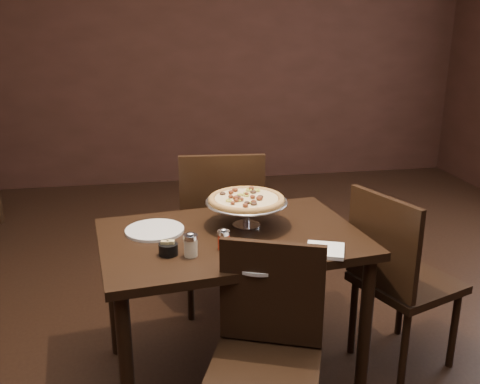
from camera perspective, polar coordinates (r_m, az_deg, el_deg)
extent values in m
cube|color=black|center=(2.78, 0.62, -19.74)|extent=(6.00, 7.00, 0.02)
cube|color=black|center=(5.69, -6.19, 14.93)|extent=(6.00, 0.02, 2.80)
cube|color=black|center=(2.48, -0.94, -4.99)|extent=(1.27, 0.93, 0.04)
cylinder|color=black|center=(2.29, -12.00, -18.21)|extent=(0.06, 0.06, 0.70)
cylinder|color=black|center=(2.57, 13.20, -13.96)|extent=(0.06, 0.06, 0.70)
cylinder|color=black|center=(2.86, -13.34, -10.42)|extent=(0.06, 0.06, 0.70)
cylinder|color=black|center=(3.09, 6.98, -7.84)|extent=(0.06, 0.06, 0.70)
cylinder|color=#B9BAC1|center=(2.57, 0.68, -3.53)|extent=(0.13, 0.13, 0.01)
cylinder|color=#B9BAC1|center=(2.55, 0.69, -2.36)|extent=(0.03, 0.03, 0.11)
cylinder|color=#B9BAC1|center=(2.54, 0.69, -1.18)|extent=(0.10, 0.10, 0.01)
cylinder|color=#A9A9AE|center=(2.53, 0.69, -1.06)|extent=(0.38, 0.38, 0.01)
torus|color=#A9A9AE|center=(2.53, 0.69, -1.04)|extent=(0.39, 0.39, 0.01)
cylinder|color=#98632D|center=(2.53, 0.69, -0.87)|extent=(0.35, 0.35, 0.01)
torus|color=#98632D|center=(2.53, 0.69, -0.79)|extent=(0.37, 0.37, 0.03)
cylinder|color=#E4BB7D|center=(2.53, 0.69, -0.69)|extent=(0.30, 0.30, 0.01)
cylinder|color=beige|center=(2.25, -5.28, -5.91)|extent=(0.06, 0.06, 0.08)
cylinder|color=#B9BAC1|center=(2.23, -5.31, -4.80)|extent=(0.06, 0.06, 0.02)
ellipsoid|color=#B9BAC1|center=(2.23, -5.32, -4.44)|extent=(0.03, 0.03, 0.01)
cylinder|color=maroon|center=(2.31, -1.75, -5.32)|extent=(0.05, 0.05, 0.07)
cylinder|color=#B9BAC1|center=(2.29, -1.76, -4.35)|extent=(0.05, 0.05, 0.02)
ellipsoid|color=#B9BAC1|center=(2.29, -1.77, -4.03)|extent=(0.03, 0.03, 0.01)
cylinder|color=black|center=(2.28, -7.65, -6.06)|extent=(0.08, 0.08, 0.05)
cube|color=tan|center=(2.28, -8.00, -5.82)|extent=(0.04, 0.03, 0.05)
cube|color=tan|center=(2.28, -7.39, -5.78)|extent=(0.04, 0.03, 0.05)
cube|color=white|center=(2.32, 9.07, -6.15)|extent=(0.21, 0.21, 0.02)
cylinder|color=silver|center=(2.54, -9.08, -4.04)|extent=(0.27, 0.27, 0.01)
cylinder|color=silver|center=(2.20, 2.20, -7.31)|extent=(0.27, 0.27, 0.01)
cone|color=#B9BAC1|center=(2.41, 0.89, -1.91)|extent=(0.15, 0.15, 0.00)
cylinder|color=black|center=(2.41, 0.89, -1.85)|extent=(0.10, 0.09, 0.02)
cube|color=black|center=(3.22, -2.08, -4.18)|extent=(0.50, 0.50, 0.04)
cube|color=black|center=(2.93, -1.90, -0.69)|extent=(0.47, 0.07, 0.49)
cylinder|color=black|center=(3.51, 0.88, -6.69)|extent=(0.04, 0.04, 0.45)
cylinder|color=black|center=(3.49, -5.33, -6.91)|extent=(0.04, 0.04, 0.45)
cylinder|color=black|center=(3.17, 1.62, -9.52)|extent=(0.04, 0.04, 0.45)
cylinder|color=black|center=(3.15, -5.30, -9.78)|extent=(0.04, 0.04, 0.45)
cube|color=black|center=(2.11, 2.50, -18.95)|extent=(0.54, 0.54, 0.04)
cube|color=black|center=(2.13, 3.40, -10.69)|extent=(0.39, 0.18, 0.43)
cube|color=black|center=(2.82, 17.36, -9.19)|extent=(0.56, 0.56, 0.04)
cube|color=black|center=(2.58, 14.94, -5.25)|extent=(0.18, 0.42, 0.45)
cylinder|color=black|center=(2.96, 21.84, -13.48)|extent=(0.04, 0.04, 0.42)
cylinder|color=black|center=(3.14, 16.79, -10.94)|extent=(0.04, 0.04, 0.42)
cylinder|color=black|center=(2.72, 17.10, -15.88)|extent=(0.04, 0.04, 0.42)
cylinder|color=black|center=(2.92, 11.97, -12.88)|extent=(0.04, 0.04, 0.42)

